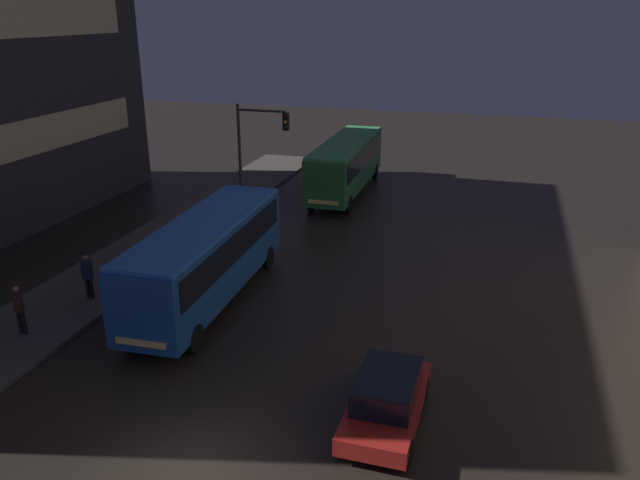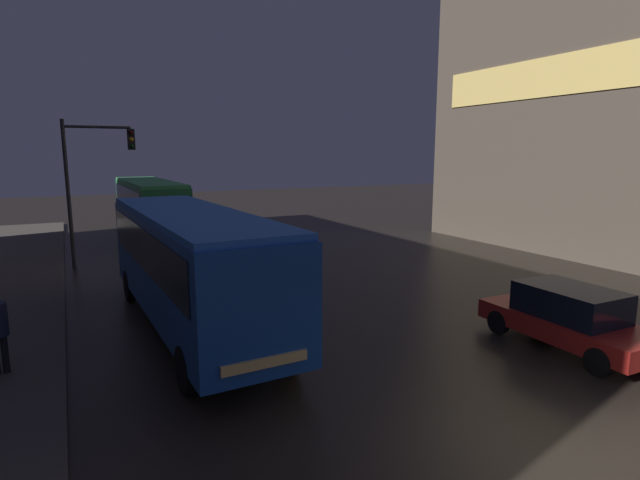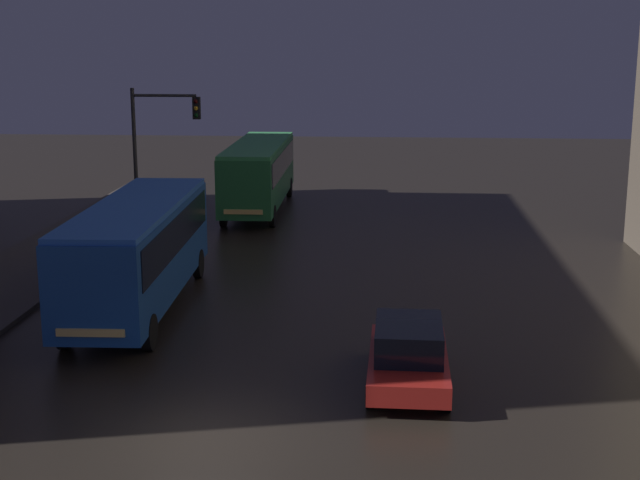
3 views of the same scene
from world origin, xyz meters
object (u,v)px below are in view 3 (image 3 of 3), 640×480
object	(u,v)px
bus_near	(138,244)
car_taxi	(408,354)
bus_far	(259,169)
traffic_light_main	(157,139)

from	to	relation	value
bus_near	car_taxi	world-z (taller)	bus_near
bus_far	car_taxi	xyz separation A→B (m)	(6.79, -22.24, -1.25)
traffic_light_main	bus_near	bearing A→B (deg)	-79.24
bus_near	car_taxi	xyz separation A→B (m)	(8.13, -5.68, -1.26)
bus_near	car_taxi	distance (m)	10.00
bus_near	bus_far	xyz separation A→B (m)	(1.34, 16.56, -0.01)
bus_far	car_taxi	distance (m)	23.29
bus_far	traffic_light_main	bearing A→B (deg)	63.08
traffic_light_main	bus_far	bearing A→B (deg)	64.03
bus_near	traffic_light_main	bearing A→B (deg)	-81.24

